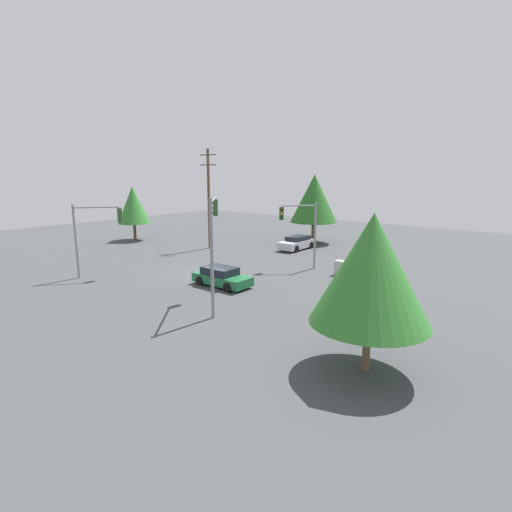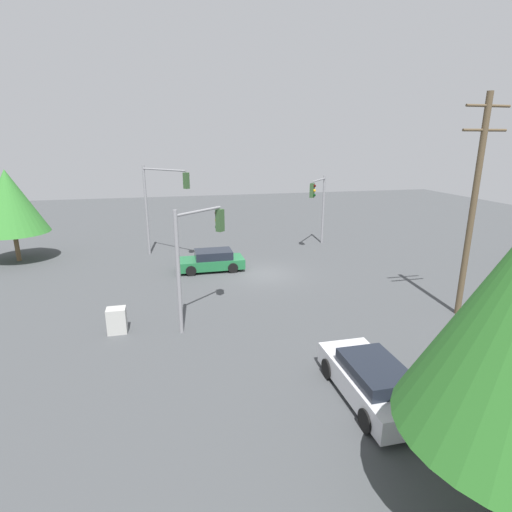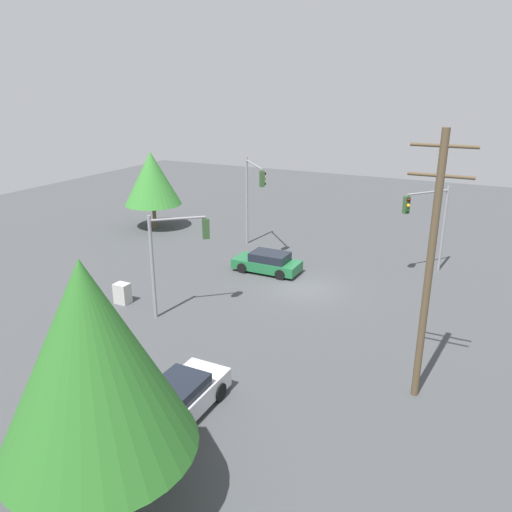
{
  "view_description": "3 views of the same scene",
  "coord_description": "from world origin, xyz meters",
  "px_view_note": "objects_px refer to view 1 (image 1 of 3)",
  "views": [
    {
      "loc": [
        22.23,
        -21.35,
        7.88
      ],
      "look_at": [
        2.76,
        2.78,
        1.4
      ],
      "focal_mm": 28.0,
      "sensor_mm": 36.0,
      "label": 1
    },
    {
      "loc": [
        5.98,
        23.64,
        8.18
      ],
      "look_at": [
        0.97,
        2.15,
        1.87
      ],
      "focal_mm": 28.0,
      "sensor_mm": 36.0,
      "label": 2
    },
    {
      "loc": [
        -9.81,
        26.06,
        11.62
      ],
      "look_at": [
        2.67,
        1.06,
        1.98
      ],
      "focal_mm": 35.0,
      "sensor_mm": 36.0,
      "label": 3
    }
  ],
  "objects_px": {
    "traffic_signal_aux": "(95,227)",
    "electrical_cabinet": "(341,268)",
    "sedan_green": "(222,277)",
    "traffic_signal_cross": "(301,224)",
    "traffic_signal_main": "(213,232)",
    "sedan_silver": "(297,243)"
  },
  "relations": [
    {
      "from": "sedan_green",
      "to": "electrical_cabinet",
      "type": "height_order",
      "value": "sedan_green"
    },
    {
      "from": "sedan_silver",
      "to": "traffic_signal_cross",
      "type": "xyz_separation_m",
      "value": [
        4.93,
        -7.1,
        3.06
      ]
    },
    {
      "from": "sedan_green",
      "to": "traffic_signal_aux",
      "type": "bearing_deg",
      "value": -65.29
    },
    {
      "from": "traffic_signal_main",
      "to": "electrical_cabinet",
      "type": "xyz_separation_m",
      "value": [
        2.22,
        11.73,
        -3.97
      ]
    },
    {
      "from": "sedan_silver",
      "to": "traffic_signal_aux",
      "type": "distance_m",
      "value": 20.23
    },
    {
      "from": "traffic_signal_aux",
      "to": "electrical_cabinet",
      "type": "distance_m",
      "value": 19.08
    },
    {
      "from": "sedan_green",
      "to": "traffic_signal_main",
      "type": "relative_size",
      "value": 0.66
    },
    {
      "from": "electrical_cabinet",
      "to": "sedan_silver",
      "type": "bearing_deg",
      "value": 141.16
    },
    {
      "from": "traffic_signal_main",
      "to": "traffic_signal_aux",
      "type": "relative_size",
      "value": 1.18
    },
    {
      "from": "traffic_signal_cross",
      "to": "electrical_cabinet",
      "type": "height_order",
      "value": "traffic_signal_cross"
    },
    {
      "from": "traffic_signal_main",
      "to": "sedan_green",
      "type": "bearing_deg",
      "value": -2.56
    },
    {
      "from": "sedan_silver",
      "to": "electrical_cabinet",
      "type": "relative_size",
      "value": 3.99
    },
    {
      "from": "electrical_cabinet",
      "to": "sedan_green",
      "type": "bearing_deg",
      "value": -122.76
    },
    {
      "from": "sedan_green",
      "to": "sedan_silver",
      "type": "bearing_deg",
      "value": -167.11
    },
    {
      "from": "sedan_green",
      "to": "electrical_cabinet",
      "type": "bearing_deg",
      "value": 147.24
    },
    {
      "from": "sedan_green",
      "to": "traffic_signal_aux",
      "type": "height_order",
      "value": "traffic_signal_aux"
    },
    {
      "from": "electrical_cabinet",
      "to": "traffic_signal_aux",
      "type": "bearing_deg",
      "value": -139.41
    },
    {
      "from": "traffic_signal_aux",
      "to": "sedan_green",
      "type": "bearing_deg",
      "value": -27.06
    },
    {
      "from": "traffic_signal_aux",
      "to": "electrical_cabinet",
      "type": "xyz_separation_m",
      "value": [
        14.27,
        12.23,
        -3.27
      ]
    },
    {
      "from": "sedan_silver",
      "to": "traffic_signal_cross",
      "type": "distance_m",
      "value": 9.17
    },
    {
      "from": "sedan_green",
      "to": "sedan_silver",
      "type": "distance_m",
      "value": 15.36
    },
    {
      "from": "sedan_green",
      "to": "traffic_signal_cross",
      "type": "height_order",
      "value": "traffic_signal_cross"
    }
  ]
}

